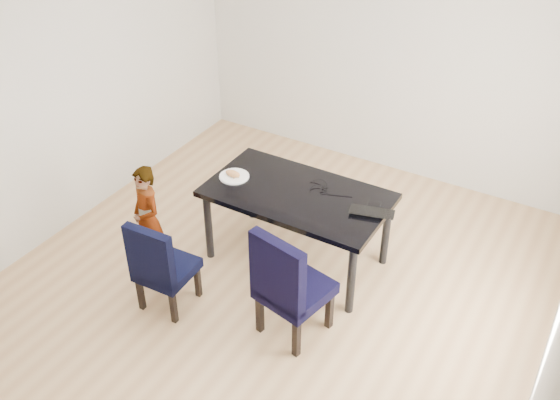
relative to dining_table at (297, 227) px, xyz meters
The scene contains 11 objects.
floor 0.63m from the dining_table, 90.00° to the right, with size 4.50×5.00×0.01m, color tan.
wall_back 2.23m from the dining_table, 90.00° to the left, with size 4.50×0.01×2.70m, color silver.
wall_left 2.51m from the dining_table, 167.50° to the right, with size 0.01×5.00×2.70m, color white.
dining_table is the anchor object (origin of this frame).
chair_left 1.24m from the dining_table, 121.87° to the right, with size 0.43×0.44×0.89m, color black.
chair_right 0.90m from the dining_table, 61.65° to the right, with size 0.49×0.51×1.03m, color black.
child 1.34m from the dining_table, 146.79° to the right, with size 0.38×0.25×1.03m, color orange.
plate 0.73m from the dining_table, behind, with size 0.27×0.27×0.02m, color white.
sandwich 0.76m from the dining_table, behind, with size 0.15×0.07×0.06m, color #BB7943.
laptop 0.79m from the dining_table, ahead, with size 0.37×0.24×0.03m, color black.
cable_tangle 0.42m from the dining_table, 38.54° to the left, with size 0.14×0.14×0.01m, color black.
Camera 1 is at (2.16, -3.48, 3.79)m, focal length 40.00 mm.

